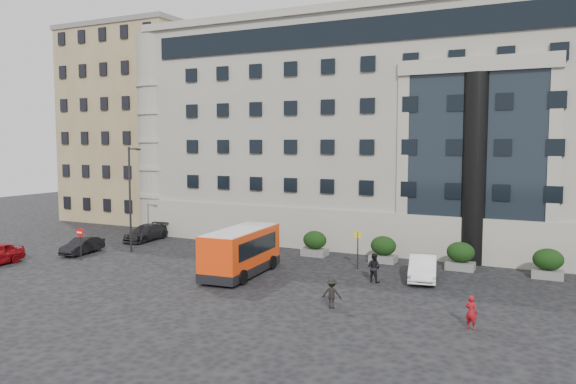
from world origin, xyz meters
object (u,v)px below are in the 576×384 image
Objects in this scene: minibus at (241,250)px; pedestrian_c at (332,293)px; red_truck at (213,214)px; hedge_a at (253,238)px; parked_car_d at (225,223)px; no_entry_sign at (80,237)px; hedge_e at (548,263)px; bus_stop_sign at (358,243)px; pedestrian_b at (374,268)px; white_taxi at (423,268)px; street_lamp at (131,195)px; hedge_c at (383,249)px; parked_car_b at (82,246)px; hedge_b at (315,243)px; hedge_d at (461,256)px; parked_car_c at (146,233)px; pedestrian_a at (471,312)px.

minibus is 4.70× the size of pedestrian_c.
red_truck is (-12.76, 15.84, -0.28)m from minibus.
hedge_a reaches higher than parked_car_d.
hedge_e is at bearing 16.52° from no_entry_sign.
red_truck is at bearing 164.73° from hedge_e.
bus_stop_sign is 7.72m from minibus.
minibus is 4.09× the size of pedestrian_b.
street_lamp is at bearing 171.18° from white_taxi.
hedge_c is 0.49× the size of parked_car_b.
hedge_b is at bearing -37.77° from parked_car_d.
hedge_d is at bearing 0.00° from hedge_c.
hedge_d is 1.21× the size of pedestrian_c.
no_entry_sign is (-19.40, -8.84, 0.72)m from hedge_c.
hedge_c and hedge_e have the same top height.
bus_stop_sign is 19.96m from parked_car_c.
street_lamp is 1.65× the size of red_truck.
hedge_a is 9.94m from bus_stop_sign.
pedestrian_c is at bearing 100.60° from pedestrian_b.
hedge_a is 0.79× the size of no_entry_sign.
hedge_d is 0.73× the size of bus_stop_sign.
bus_stop_sign is 9.16m from pedestrian_c.
hedge_d reaches higher than parked_car_c.
pedestrian_a is at bearing -6.46° from no_entry_sign.
hedge_a is at bearing -40.02° from red_truck.
parked_car_d is 26.92m from pedestrian_c.
hedge_a reaches higher than pedestrian_b.
parked_car_c is (0.42, 6.59, 0.05)m from parked_car_b.
hedge_d is 24.31m from parked_car_d.
pedestrian_b is at bearing -32.20° from red_truck.
pedestrian_c reaches higher than white_taxi.
minibus is 8.31m from pedestrian_b.
white_taxi is 2.98× the size of pedestrian_a.
hedge_b is at bearing 20.07° from street_lamp.
hedge_a is 0.40× the size of parked_car_d.
minibus reaches higher than parked_car_b.
red_truck is (-19.68, 8.21, 0.39)m from hedge_c.
hedge_b is 14.41m from street_lamp.
no_entry_sign reaches higher than pedestrian_b.
parked_car_c is at bearing -177.46° from hedge_a.
street_lamp reaches higher than hedge_d.
hedge_c is at bearing 14.67° from street_lamp.
red_truck is 3.17× the size of pedestrian_a.
hedge_e is 0.40× the size of parked_car_d.
hedge_d is 5.20m from hedge_e.
no_entry_sign reaches higher than hedge_a.
pedestrian_c is (20.26, -2.90, -0.89)m from no_entry_sign.
hedge_d is 12.14m from pedestrian_a.
bus_stop_sign is at bearing -41.79° from pedestrian_b.
minibus is at bearing -61.11° from parked_car_d.
white_taxi is (24.30, -3.34, 0.08)m from parked_car_c.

